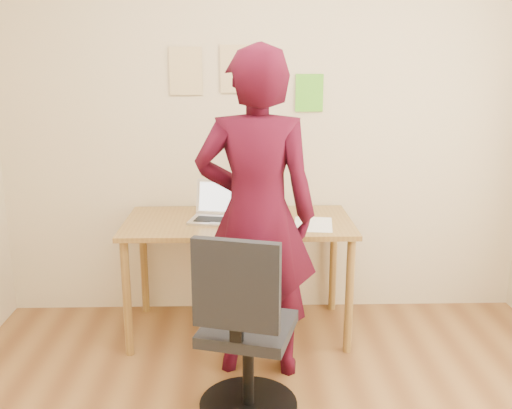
{
  "coord_description": "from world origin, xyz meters",
  "views": [
    {
      "loc": [
        -0.16,
        -2.01,
        1.71
      ],
      "look_at": [
        -0.08,
        0.95,
        0.95
      ],
      "focal_mm": 40.0,
      "sensor_mm": 36.0,
      "label": 1
    }
  ],
  "objects_px": {
    "desk": "(239,234)",
    "phone": "(274,228)",
    "office_chair": "(245,340)",
    "person": "(256,216)",
    "laptop": "(218,211)"
  },
  "relations": [
    {
      "from": "desk",
      "to": "phone",
      "type": "height_order",
      "value": "phone"
    },
    {
      "from": "office_chair",
      "to": "person",
      "type": "distance_m",
      "value": 0.67
    },
    {
      "from": "office_chair",
      "to": "phone",
      "type": "bearing_deg",
      "value": 92.53
    },
    {
      "from": "laptop",
      "to": "office_chair",
      "type": "relative_size",
      "value": 0.39
    },
    {
      "from": "office_chair",
      "to": "person",
      "type": "xyz_separation_m",
      "value": [
        0.07,
        0.46,
        0.49
      ]
    },
    {
      "from": "person",
      "to": "phone",
      "type": "bearing_deg",
      "value": -107.5
    },
    {
      "from": "laptop",
      "to": "office_chair",
      "type": "xyz_separation_m",
      "value": [
        0.16,
        -0.94,
        -0.38
      ]
    },
    {
      "from": "desk",
      "to": "person",
      "type": "distance_m",
      "value": 0.53
    },
    {
      "from": "phone",
      "to": "person",
      "type": "bearing_deg",
      "value": -144.91
    },
    {
      "from": "phone",
      "to": "office_chair",
      "type": "distance_m",
      "value": 0.83
    },
    {
      "from": "desk",
      "to": "person",
      "type": "xyz_separation_m",
      "value": [
        0.1,
        -0.46,
        0.24
      ]
    },
    {
      "from": "desk",
      "to": "phone",
      "type": "relative_size",
      "value": 11.32
    },
    {
      "from": "desk",
      "to": "person",
      "type": "bearing_deg",
      "value": -77.91
    },
    {
      "from": "desk",
      "to": "laptop",
      "type": "distance_m",
      "value": 0.19
    },
    {
      "from": "laptop",
      "to": "desk",
      "type": "bearing_deg",
      "value": 1.09
    }
  ]
}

